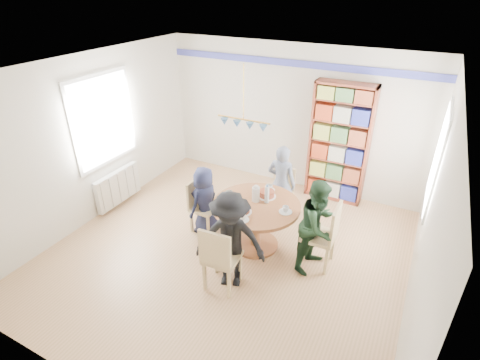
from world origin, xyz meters
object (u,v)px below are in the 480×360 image
Objects in this scene: chair_near at (219,257)px; person_far at (281,183)px; chair_far at (282,190)px; radiator at (118,187)px; dining_table at (256,215)px; chair_right at (325,233)px; bookshelf at (339,145)px; chair_left at (200,203)px; person_left at (205,201)px; person_near at (230,241)px; person_right at (318,226)px.

chair_near is 1.94m from person_far.
chair_near is at bearing -91.16° from chair_far.
radiator is at bearing 159.53° from chair_near.
chair_near reaches higher than chair_far.
radiator is at bearing -179.06° from dining_table.
radiator is 0.99× the size of chair_right.
radiator is 4.02m from bookshelf.
chair_right is 1.18× the size of chair_far.
chair_right reaches higher than chair_left.
bookshelf reaches higher than dining_table.
person_left is (-0.90, -1.06, 0.11)m from chair_far.
chair_far is 1.92m from person_near.
bookshelf is at bearing 50.38° from chair_left.
dining_table is 1.03m from chair_far.
radiator is 1.14× the size of chair_left.
dining_table is 1.32× the size of chair_near.
person_right is (3.66, 0.02, 0.34)m from radiator.
radiator is at bearing 103.19° from person_right.
dining_table is 1.14× the size of person_left.
chair_right is at bearing -43.41° from person_right.
chair_far is 2.07m from chair_near.
radiator is 0.87× the size of person_left.
chair_right reaches higher than radiator.
radiator is at bearing -178.67° from chair_right.
radiator is 2.72m from dining_table.
chair_right is (3.75, 0.09, 0.20)m from radiator.
bookshelf is at bearing 100.72° from chair_right.
dining_table is at bearing 88.67° from chair_near.
radiator is at bearing -178.65° from chair_left.
person_left is 0.82× the size of person_near.
chair_far is at bearing 71.75° from person_near.
chair_near reaches higher than dining_table.
person_far is (1.03, 0.89, 0.19)m from chair_left.
chair_left is 0.65× the size of person_far.
radiator is at bearing -148.91° from bookshelf.
chair_right is 0.47× the size of bookshelf.
person_near reaches higher than chair_far.
chair_right is at bearing 1.32° from chair_left.
person_far is at bearing 88.05° from chair_near.
person_right reaches higher than radiator.
chair_right is at bearing 23.75° from person_near.
chair_far is 0.61× the size of person_near.
chair_left reaches higher than dining_table.
person_left is at bearing -15.43° from chair_left.
person_right is 1.02× the size of person_far.
radiator is 1.85m from person_left.
chair_left is 0.64× the size of person_right.
bookshelf reaches higher than person_near.
person_left reaches higher than radiator.
chair_near is 0.70× the size of person_near.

